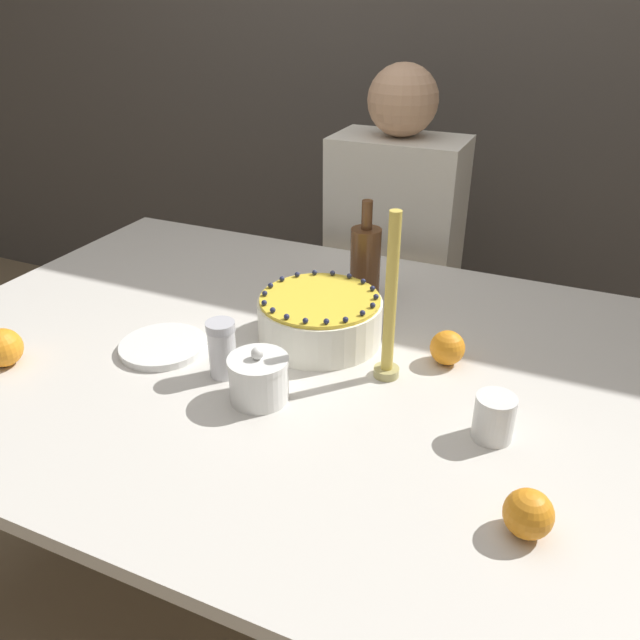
{
  "coord_description": "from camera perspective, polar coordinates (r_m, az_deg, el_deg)",
  "views": [
    {
      "loc": [
        0.6,
        -1.03,
        1.44
      ],
      "look_at": [
        0.11,
        0.08,
        0.79
      ],
      "focal_mm": 35.0,
      "sensor_mm": 36.0,
      "label": 1
    }
  ],
  "objects": [
    {
      "name": "orange_fruit_2",
      "position": [
        1.44,
        -27.02,
        -2.26
      ],
      "size": [
        0.08,
        0.08,
        0.08
      ],
      "color": "orange",
      "rests_on": "dining_table"
    },
    {
      "name": "plate_stack",
      "position": [
        1.4,
        -14.15,
        -2.34
      ],
      "size": [
        0.19,
        0.19,
        0.02
      ],
      "color": "white",
      "rests_on": "dining_table"
    },
    {
      "name": "orange_fruit_0",
      "position": [
        1.32,
        11.57,
        -2.5
      ],
      "size": [
        0.07,
        0.07,
        0.07
      ],
      "color": "orange",
      "rests_on": "dining_table"
    },
    {
      "name": "cup",
      "position": [
        1.13,
        15.62,
        -8.58
      ],
      "size": [
        0.07,
        0.07,
        0.08
      ],
      "color": "white",
      "rests_on": "dining_table"
    },
    {
      "name": "person_man_blue_shirt",
      "position": [
        2.1,
        6.56,
        2.9
      ],
      "size": [
        0.4,
        0.34,
        1.25
      ],
      "rotation": [
        0.0,
        0.0,
        3.14
      ],
      "color": "#473D33",
      "rests_on": "ground_plane"
    },
    {
      "name": "sugar_bowl",
      "position": [
        1.19,
        -5.62,
        -5.33
      ],
      "size": [
        0.12,
        0.12,
        0.11
      ],
      "color": "white",
      "rests_on": "dining_table"
    },
    {
      "name": "orange_fruit_1",
      "position": [
        0.97,
        18.51,
        -16.45
      ],
      "size": [
        0.07,
        0.07,
        0.07
      ],
      "color": "orange",
      "rests_on": "dining_table"
    },
    {
      "name": "dining_table",
      "position": [
        1.42,
        -5.3,
        -5.46
      ],
      "size": [
        1.56,
        1.2,
        0.74
      ],
      "color": "beige",
      "rests_on": "ground_plane"
    },
    {
      "name": "bottle",
      "position": [
        1.55,
        4.16,
        5.34
      ],
      "size": [
        0.08,
        0.08,
        0.25
      ],
      "color": "brown",
      "rests_on": "dining_table"
    },
    {
      "name": "sugar_shaker",
      "position": [
        1.26,
        -8.94,
        -2.61
      ],
      "size": [
        0.06,
        0.06,
        0.12
      ],
      "color": "white",
      "rests_on": "dining_table"
    },
    {
      "name": "cake",
      "position": [
        1.37,
        -0.0,
        0.14
      ],
      "size": [
        0.27,
        0.27,
        0.11
      ],
      "color": "white",
      "rests_on": "dining_table"
    },
    {
      "name": "candle",
      "position": [
        1.21,
        6.46,
        0.85
      ],
      "size": [
        0.05,
        0.05,
        0.35
      ],
      "color": "tan",
      "rests_on": "dining_table"
    },
    {
      "name": "wall_behind",
      "position": [
        2.5,
        11.1,
        24.5
      ],
      "size": [
        8.0,
        0.05,
        2.6
      ],
      "color": "#4C4742",
      "rests_on": "ground_plane"
    },
    {
      "name": "ground_plane",
      "position": [
        1.87,
        -4.35,
        -22.42
      ],
      "size": [
        12.0,
        12.0,
        0.0
      ],
      "primitive_type": "plane",
      "color": "#8C7556"
    }
  ]
}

